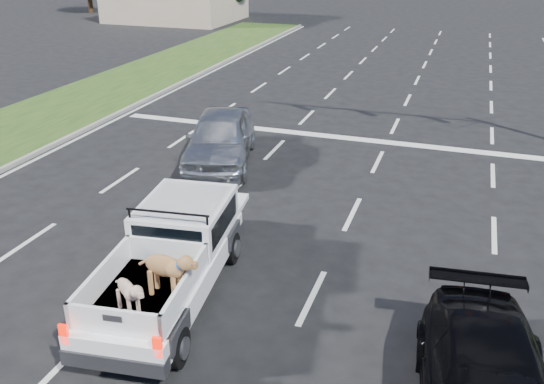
# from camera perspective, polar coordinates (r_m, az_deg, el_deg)

# --- Properties ---
(ground) EXTENTS (160.00, 160.00, 0.00)m
(ground) POSITION_cam_1_polar(r_m,az_deg,el_deg) (12.27, -4.03, -8.87)
(ground) COLOR black
(ground) RESTS_ON ground
(road_markings) EXTENTS (17.75, 60.00, 0.01)m
(road_markings) POSITION_cam_1_polar(r_m,az_deg,el_deg) (17.81, 4.11, 2.10)
(road_markings) COLOR silver
(road_markings) RESTS_ON ground
(grass_median_left) EXTENTS (5.00, 60.00, 0.10)m
(grass_median_left) POSITION_cam_1_polar(r_m,az_deg,el_deg) (22.94, -25.35, 5.00)
(grass_median_left) COLOR #204114
(grass_median_left) RESTS_ON ground
(curb_left) EXTENTS (0.15, 60.00, 0.14)m
(curb_left) POSITION_cam_1_polar(r_m,az_deg,el_deg) (21.34, -20.55, 4.55)
(curb_left) COLOR gray
(curb_left) RESTS_ON ground
(pickup_truck) EXTENTS (2.39, 5.14, 1.86)m
(pickup_truck) POSITION_cam_1_polar(r_m,az_deg,el_deg) (11.58, -9.94, -6.37)
(pickup_truck) COLOR black
(pickup_truck) RESTS_ON ground
(silver_sedan) EXTENTS (3.23, 5.23, 1.66)m
(silver_sedan) POSITION_cam_1_polar(r_m,az_deg,el_deg) (18.26, -5.15, 5.39)
(silver_sedan) COLOR silver
(silver_sedan) RESTS_ON ground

